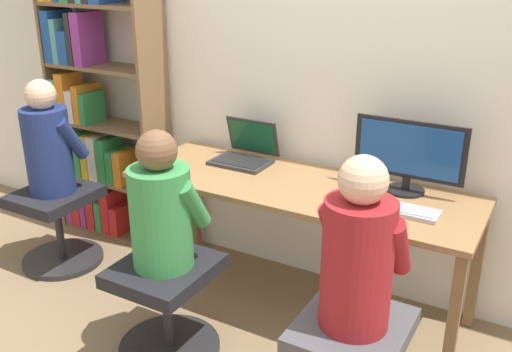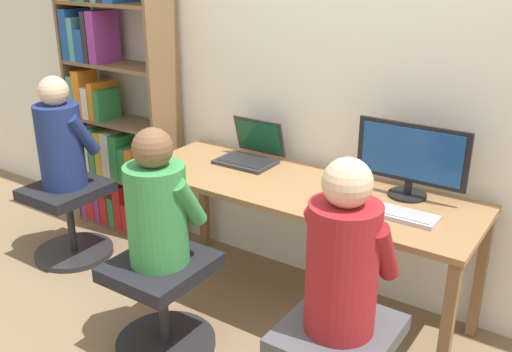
{
  "view_description": "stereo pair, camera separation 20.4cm",
  "coord_description": "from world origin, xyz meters",
  "views": [
    {
      "loc": [
        1.18,
        -2.2,
        1.88
      ],
      "look_at": [
        -0.16,
        0.15,
        0.82
      ],
      "focal_mm": 40.0,
      "sensor_mm": 36.0,
      "label": 1
    },
    {
      "loc": [
        1.35,
        -2.09,
        1.88
      ],
      "look_at": [
        -0.16,
        0.15,
        0.82
      ],
      "focal_mm": 40.0,
      "sensor_mm": 36.0,
      "label": 2
    }
  ],
  "objects": [
    {
      "name": "ground_plane",
      "position": [
        0.0,
        0.0,
        0.0
      ],
      "size": [
        14.0,
        14.0,
        0.0
      ],
      "primitive_type": "plane",
      "color": "#846B4C"
    },
    {
      "name": "wall_back",
      "position": [
        0.0,
        0.72,
        1.3
      ],
      "size": [
        10.0,
        0.05,
        2.6
      ],
      "color": "white",
      "rests_on": "ground_plane"
    },
    {
      "name": "desk",
      "position": [
        0.0,
        0.33,
        0.67
      ],
      "size": [
        1.87,
        0.65,
        0.74
      ],
      "color": "olive",
      "rests_on": "ground_plane"
    },
    {
      "name": "desktop_monitor",
      "position": [
        0.51,
        0.5,
        0.94
      ],
      "size": [
        0.56,
        0.19,
        0.38
      ],
      "color": "black",
      "rests_on": "desk"
    },
    {
      "name": "laptop",
      "position": [
        -0.43,
        0.49,
        0.79
      ],
      "size": [
        0.33,
        0.29,
        0.24
      ],
      "color": "#2D2D30",
      "rests_on": "desk"
    },
    {
      "name": "keyboard",
      "position": [
        0.55,
        0.25,
        0.75
      ],
      "size": [
        0.39,
        0.14,
        0.03
      ],
      "color": "#B2B2B7",
      "rests_on": "desk"
    },
    {
      "name": "computer_mouse_by_keyboard",
      "position": [
        0.29,
        0.28,
        0.76
      ],
      "size": [
        0.07,
        0.11,
        0.03
      ],
      "color": "#99999E",
      "rests_on": "desk"
    },
    {
      "name": "office_chair_right",
      "position": [
        -0.38,
        -0.36,
        0.29
      ],
      "size": [
        0.51,
        0.51,
        0.5
      ],
      "color": "#262628",
      "rests_on": "ground_plane"
    },
    {
      "name": "person_at_monitor",
      "position": [
        0.57,
        -0.35,
        0.81
      ],
      "size": [
        0.34,
        0.33,
        0.71
      ],
      "color": "maroon",
      "rests_on": "office_chair_left"
    },
    {
      "name": "person_at_laptop",
      "position": [
        -0.38,
        -0.35,
        0.79
      ],
      "size": [
        0.35,
        0.32,
        0.66
      ],
      "color": "#388C47",
      "rests_on": "office_chair_right"
    },
    {
      "name": "bookshelf",
      "position": [
        -1.62,
        0.51,
        0.96
      ],
      "size": [
        0.84,
        0.28,
        1.98
      ],
      "color": "brown",
      "rests_on": "ground_plane"
    },
    {
      "name": "office_chair_side",
      "position": [
        -1.53,
        0.01,
        0.29
      ],
      "size": [
        0.51,
        0.51,
        0.5
      ],
      "color": "#262628",
      "rests_on": "ground_plane"
    },
    {
      "name": "person_near_shelf",
      "position": [
        -1.53,
        0.02,
        0.81
      ],
      "size": [
        0.34,
        0.32,
        0.7
      ],
      "color": "navy",
      "rests_on": "office_chair_side"
    }
  ]
}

